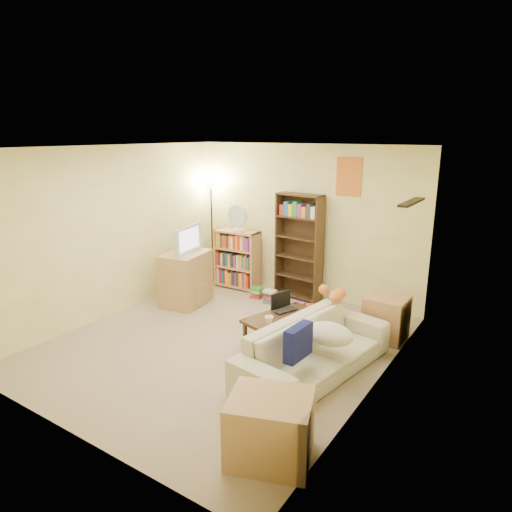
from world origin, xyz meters
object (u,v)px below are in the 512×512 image
(tall_bookshelf, at_px, (299,244))
(desk_fan, at_px, (238,218))
(mug, at_px, (269,320))
(tv_stand, at_px, (186,278))
(television, at_px, (184,239))
(laptop, at_px, (288,311))
(floor_lamp, at_px, (211,202))
(coffee_table, at_px, (283,327))
(end_cabinet, at_px, (270,428))
(side_table, at_px, (386,318))
(short_bookshelf, at_px, (237,259))
(tabby_cat, at_px, (335,294))
(sofa, at_px, (315,349))

(tall_bookshelf, relative_size, desk_fan, 3.74)
(mug, distance_m, tall_bookshelf, 2.20)
(tv_stand, distance_m, television, 0.64)
(laptop, xyz_separation_m, floor_lamp, (-2.51, 1.60, 1.00))
(coffee_table, height_order, laptop, laptop)
(desk_fan, bearing_deg, end_cabinet, -51.14)
(coffee_table, distance_m, tv_stand, 2.16)
(side_table, bearing_deg, laptop, -139.66)
(coffee_table, xyz_separation_m, tv_stand, (-2.09, 0.52, 0.14))
(mug, bearing_deg, laptop, 88.77)
(coffee_table, bearing_deg, tv_stand, -176.53)
(mug, xyz_separation_m, side_table, (1.02, 1.31, -0.19))
(coffee_table, bearing_deg, floor_lamp, 162.80)
(mug, distance_m, desk_fan, 2.69)
(short_bookshelf, distance_m, side_table, 2.93)
(tabby_cat, relative_size, desk_fan, 1.03)
(tall_bookshelf, height_order, short_bookshelf, tall_bookshelf)
(coffee_table, relative_size, television, 1.44)
(laptop, relative_size, end_cabinet, 0.54)
(coffee_table, distance_m, desk_fan, 2.58)
(tabby_cat, xyz_separation_m, side_table, (0.52, 0.53, -0.39))
(tall_bookshelf, height_order, desk_fan, tall_bookshelf)
(mug, relative_size, floor_lamp, 0.08)
(desk_fan, height_order, floor_lamp, floor_lamp)
(television, bearing_deg, floor_lamp, 9.62)
(television, height_order, short_bookshelf, television)
(sofa, distance_m, mug, 0.67)
(tabby_cat, relative_size, coffee_table, 0.44)
(sofa, xyz_separation_m, mug, (-0.64, 0.04, 0.18))
(short_bookshelf, xyz_separation_m, desk_fan, (0.06, -0.05, 0.75))
(mug, height_order, side_table, side_table)
(tabby_cat, relative_size, laptop, 1.30)
(laptop, distance_m, side_table, 1.34)
(coffee_table, bearing_deg, end_cabinet, -45.51)
(desk_fan, bearing_deg, short_bookshelf, 140.37)
(coffee_table, bearing_deg, sofa, -11.99)
(mug, relative_size, short_bookshelf, 0.15)
(mug, height_order, television, television)
(mug, bearing_deg, short_bookshelf, 133.82)
(tall_bookshelf, xyz_separation_m, desk_fan, (-1.08, -0.18, 0.35))
(sofa, relative_size, desk_fan, 4.68)
(mug, bearing_deg, tv_stand, 158.10)
(coffee_table, distance_m, television, 2.29)
(short_bookshelf, height_order, floor_lamp, floor_lamp)
(television, height_order, side_table, television)
(laptop, relative_size, tall_bookshelf, 0.21)
(tv_stand, xyz_separation_m, side_table, (3.09, 0.48, -0.13))
(coffee_table, distance_m, end_cabinet, 2.05)
(tall_bookshelf, bearing_deg, tabby_cat, -42.01)
(mug, height_order, short_bookshelf, short_bookshelf)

